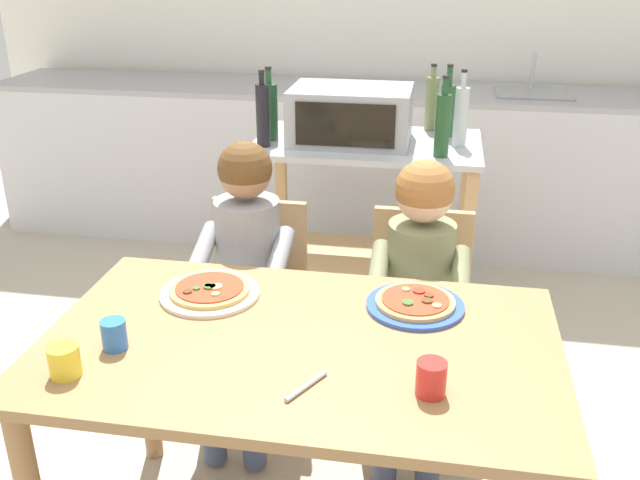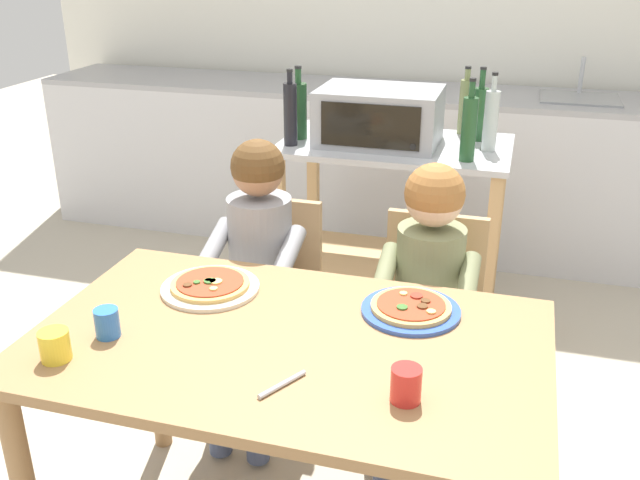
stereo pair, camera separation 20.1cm
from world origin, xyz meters
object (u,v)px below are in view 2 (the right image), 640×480
object	(u,v)px
toaster_oven	(379,116)
bottle_brown_beer	(469,128)
child_in_olive_shirt	(427,284)
serving_spoon	(282,384)
dining_chair_right	(428,316)
drinking_cup_red	(406,384)
bottle_dark_olive_oil	(465,106)
child_in_grey_shirt	(255,261)
bottle_clear_vinegar	(290,113)
drinking_cup_blue	(107,323)
dining_table	(288,372)
dining_chair_left	(268,295)
bottle_tall_green_wine	(299,110)
bottle_slim_sauce	(480,112)
pizza_plate_cream	(210,286)
drinking_cup_yellow	(55,345)
kitchen_island_cart	(393,207)
bottle_squat_spirits	(491,120)
pizza_plate_blue_rimmed	(411,308)

from	to	relation	value
toaster_oven	bottle_brown_beer	distance (m)	0.42
child_in_olive_shirt	serving_spoon	distance (m)	0.79
dining_chair_right	drinking_cup_red	xyz separation A→B (m)	(0.05, -0.85, 0.30)
bottle_dark_olive_oil	child_in_grey_shirt	bearing A→B (deg)	-116.94
child_in_olive_shirt	bottle_clear_vinegar	bearing A→B (deg)	133.89
drinking_cup_blue	dining_table	bearing A→B (deg)	14.88
serving_spoon	drinking_cup_red	bearing A→B (deg)	5.70
dining_chair_left	child_in_olive_shirt	distance (m)	0.62
bottle_tall_green_wine	dining_table	bearing A→B (deg)	-73.46
toaster_oven	drinking_cup_red	distance (m)	1.64
dining_table	dining_chair_right	distance (m)	0.74
bottle_slim_sauce	dining_chair_left	xyz separation A→B (m)	(-0.64, -0.90, -0.51)
pizza_plate_cream	drinking_cup_yellow	world-z (taller)	drinking_cup_yellow
bottle_dark_olive_oil	bottle_tall_green_wine	xyz separation A→B (m)	(-0.68, -0.28, 0.00)
dining_table	child_in_grey_shirt	size ratio (longest dim) A/B	1.25
bottle_brown_beer	dining_chair_left	bearing A→B (deg)	-137.18
dining_chair_left	bottle_clear_vinegar	bearing A→B (deg)	100.15
dining_chair_right	child_in_olive_shirt	xyz separation A→B (m)	(0.00, -0.12, 0.18)
drinking_cup_red	serving_spoon	xyz separation A→B (m)	(-0.28, -0.03, -0.04)
kitchen_island_cart	dining_chair_right	xyz separation A→B (m)	(0.27, -0.75, -0.10)
bottle_slim_sauce	drinking_cup_red	xyz separation A→B (m)	(-0.00, -1.75, -0.22)
dining_chair_left	child_in_grey_shirt	bearing A→B (deg)	-90.00
bottle_squat_spirits	dining_chair_right	distance (m)	0.92
toaster_oven	drinking_cup_yellow	distance (m)	1.73
child_in_olive_shirt	pizza_plate_blue_rimmed	size ratio (longest dim) A/B	3.77
drinking_cup_red	drinking_cup_yellow	bearing A→B (deg)	-175.12
bottle_brown_beer	child_in_olive_shirt	distance (m)	0.77
bottle_slim_sauce	bottle_clear_vinegar	world-z (taller)	bottle_clear_vinegar
toaster_oven	pizza_plate_cream	distance (m)	1.26
bottle_brown_beer	dining_table	distance (m)	1.34
child_in_olive_shirt	pizza_plate_cream	distance (m)	0.69
bottle_brown_beer	serving_spoon	size ratio (longest dim) A/B	2.29
dining_chair_left	child_in_olive_shirt	size ratio (longest dim) A/B	0.79
bottle_slim_sauce	bottle_tall_green_wine	distance (m)	0.77
drinking_cup_yellow	dining_chair_right	bearing A→B (deg)	49.37
bottle_tall_green_wine	toaster_oven	bearing A→B (deg)	3.42
bottle_slim_sauce	drinking_cup_blue	world-z (taller)	bottle_slim_sauce
bottle_dark_olive_oil	drinking_cup_blue	bearing A→B (deg)	-111.81
bottle_clear_vinegar	drinking_cup_red	size ratio (longest dim) A/B	3.84
drinking_cup_blue	bottle_slim_sauce	bearing A→B (deg)	65.06
drinking_cup_yellow	bottle_slim_sauce	bearing A→B (deg)	65.03
bottle_squat_spirits	child_in_olive_shirt	xyz separation A→B (m)	(-0.11, -0.86, -0.34)
pizza_plate_blue_rimmed	serving_spoon	xyz separation A→B (m)	(-0.22, -0.43, -0.01)
bottle_brown_beer	drinking_cup_blue	world-z (taller)	bottle_brown_beer
toaster_oven	dining_chair_left	size ratio (longest dim) A/B	0.62
bottle_squat_spirits	dining_table	bearing A→B (deg)	-105.62
kitchen_island_cart	dining_table	bearing A→B (deg)	-90.35
child_in_olive_shirt	drinking_cup_blue	xyz separation A→B (m)	(-0.73, -0.67, 0.11)
bottle_dark_olive_oil	dining_chair_left	world-z (taller)	bottle_dark_olive_oil
kitchen_island_cart	pizza_plate_blue_rimmed	bearing A→B (deg)	-77.22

